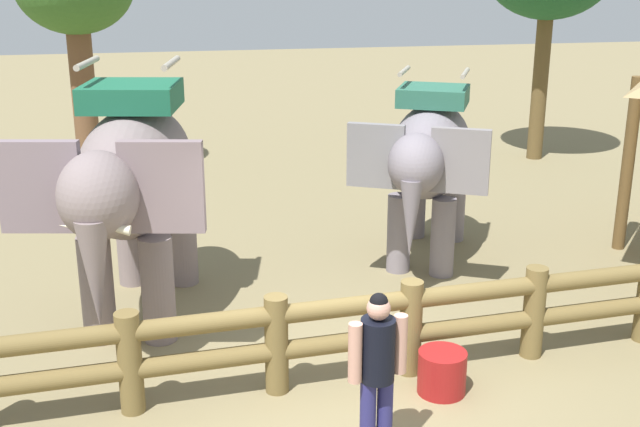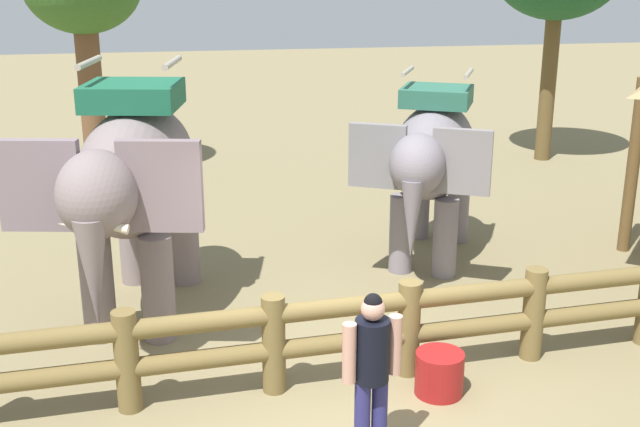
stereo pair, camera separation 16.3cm
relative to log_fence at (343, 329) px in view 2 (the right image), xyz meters
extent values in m
plane|color=olive|center=(0.00, -0.30, -0.60)|extent=(60.00, 60.00, 0.00)
cylinder|color=brown|center=(-2.16, -0.19, -0.08)|extent=(0.24, 0.24, 1.05)
cylinder|color=brown|center=(-0.72, -0.06, -0.08)|extent=(0.24, 0.24, 1.05)
cylinder|color=brown|center=(0.72, 0.06, -0.08)|extent=(0.24, 0.24, 1.05)
cylinder|color=brown|center=(2.16, 0.19, -0.08)|extent=(0.24, 0.24, 1.05)
cylinder|color=brown|center=(0.00, 0.00, -0.15)|extent=(7.23, 0.82, 0.20)
cylinder|color=brown|center=(0.00, 0.00, 0.25)|extent=(7.23, 0.82, 0.20)
cylinder|color=slate|center=(-1.90, 1.33, 0.03)|extent=(0.38, 0.38, 1.26)
cylinder|color=slate|center=(-2.58, 1.46, 0.03)|extent=(0.38, 0.38, 1.26)
cylinder|color=slate|center=(-1.58, 3.01, 0.03)|extent=(0.38, 0.38, 1.26)
cylinder|color=slate|center=(-2.26, 3.13, 0.03)|extent=(0.38, 0.38, 1.26)
ellipsoid|color=slate|center=(-2.08, 2.23, 1.21)|extent=(1.77, 3.03, 1.47)
ellipsoid|color=slate|center=(-2.39, 0.58, 1.40)|extent=(0.97, 1.08, 0.90)
cube|color=slate|center=(-1.77, 0.58, 1.45)|extent=(0.85, 0.28, 0.95)
cube|color=slate|center=(-2.97, 0.81, 1.45)|extent=(0.85, 0.28, 0.95)
cone|color=slate|center=(-2.45, 0.25, 0.68)|extent=(0.34, 0.34, 1.16)
cone|color=beige|center=(-2.27, 0.32, 1.14)|extent=(0.39, 0.17, 0.16)
cone|color=beige|center=(-2.60, 0.38, 1.14)|extent=(0.39, 0.17, 0.16)
cube|color=#1B6042|center=(-2.08, 2.23, 2.10)|extent=(1.23, 1.13, 0.29)
cylinder|color=#A59E8C|center=(-1.61, 2.14, 2.48)|extent=(0.23, 0.85, 0.07)
cylinder|color=#A59E8C|center=(-2.55, 2.32, 2.48)|extent=(0.23, 0.85, 0.07)
cylinder|color=slate|center=(1.94, 2.64, -0.05)|extent=(0.33, 0.33, 1.11)
cylinder|color=slate|center=(1.39, 2.90, -0.05)|extent=(0.33, 0.33, 1.11)
cylinder|color=slate|center=(2.59, 3.99, -0.05)|extent=(0.33, 0.33, 1.11)
cylinder|color=slate|center=(2.04, 4.25, -0.05)|extent=(0.33, 0.33, 1.11)
ellipsoid|color=slate|center=(1.99, 3.45, 0.99)|extent=(2.07, 2.73, 1.29)
ellipsoid|color=slate|center=(1.36, 2.12, 1.15)|extent=(0.99, 1.05, 0.79)
cube|color=gray|center=(1.89, 1.98, 1.20)|extent=(0.71, 0.42, 0.83)
cube|color=slate|center=(0.92, 2.44, 1.20)|extent=(0.71, 0.42, 0.83)
cone|color=slate|center=(1.23, 1.86, 0.52)|extent=(0.30, 0.30, 1.02)
cube|color=#2C6650|center=(1.99, 3.45, 1.77)|extent=(1.21, 1.15, 0.26)
cylinder|color=#A59E8C|center=(2.37, 3.27, 2.10)|extent=(0.38, 0.70, 0.06)
cylinder|color=#A59E8C|center=(1.61, 3.63, 2.10)|extent=(0.38, 0.70, 0.06)
cylinder|color=navy|center=(0.08, -1.29, -0.23)|extent=(0.14, 0.14, 0.75)
cylinder|color=navy|center=(-0.08, -1.33, -0.23)|extent=(0.14, 0.14, 0.75)
cylinder|color=black|center=(0.00, -1.31, 0.43)|extent=(0.36, 0.36, 0.57)
cylinder|color=tan|center=(0.21, -1.27, 0.45)|extent=(0.12, 0.12, 0.55)
cylinder|color=tan|center=(-0.21, -1.36, 0.45)|extent=(0.12, 0.12, 0.55)
sphere|color=tan|center=(0.00, -1.31, 0.83)|extent=(0.21, 0.21, 0.21)
sphere|color=black|center=(0.00, -1.31, 0.88)|extent=(0.16, 0.16, 0.16)
cylinder|color=brown|center=(4.93, 3.17, 0.70)|extent=(0.18, 0.18, 2.60)
cylinder|color=brown|center=(-3.28, 8.92, 0.95)|extent=(0.47, 0.47, 3.11)
cylinder|color=brown|center=(6.08, 8.66, 1.07)|extent=(0.33, 0.33, 3.34)
cylinder|color=maroon|center=(0.93, -0.39, -0.38)|extent=(0.50, 0.50, 0.45)
camera|label=1|loc=(-1.64, -7.43, 3.72)|focal=45.76mm
camera|label=2|loc=(-1.48, -7.45, 3.72)|focal=45.76mm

